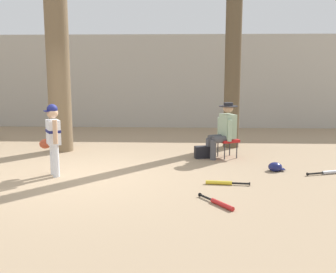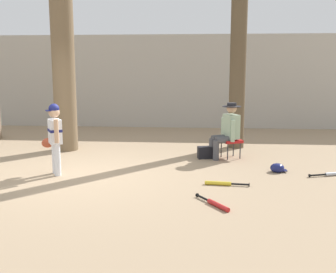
# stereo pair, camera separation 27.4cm
# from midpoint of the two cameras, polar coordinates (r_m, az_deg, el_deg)

# --- Properties ---
(ground_plane) EXTENTS (60.00, 60.00, 0.00)m
(ground_plane) POSITION_cam_midpoint_polar(r_m,az_deg,el_deg) (7.52, -13.78, -5.50)
(ground_plane) COLOR #9E8466
(concrete_back_wall) EXTENTS (18.00, 0.36, 2.98)m
(concrete_back_wall) POSITION_cam_midpoint_polar(r_m,az_deg,el_deg) (13.39, -6.57, 7.75)
(concrete_back_wall) COLOR #ADA89E
(concrete_back_wall) RESTS_ON ground
(tree_near_player) EXTENTS (0.78, 0.78, 4.67)m
(tree_near_player) POSITION_cam_midpoint_polar(r_m,az_deg,el_deg) (9.70, -16.08, 9.46)
(tree_near_player) COLOR brown
(tree_near_player) RESTS_ON ground
(tree_behind_spectator) EXTENTS (0.54, 0.54, 5.28)m
(tree_behind_spectator) POSITION_cam_midpoint_polar(r_m,az_deg,el_deg) (9.91, 8.42, 12.13)
(tree_behind_spectator) COLOR brown
(tree_behind_spectator) RESTS_ON ground
(young_ballplayer) EXTENTS (0.50, 0.52, 1.31)m
(young_ballplayer) POSITION_cam_midpoint_polar(r_m,az_deg,el_deg) (7.54, -17.02, 0.18)
(young_ballplayer) COLOR white
(young_ballplayer) RESTS_ON ground
(folding_stool) EXTENTS (0.53, 0.53, 0.41)m
(folding_stool) POSITION_cam_midpoint_polar(r_m,az_deg,el_deg) (8.82, 7.54, -0.64)
(folding_stool) COLOR red
(folding_stool) RESTS_ON ground
(seated_spectator) EXTENTS (0.67, 0.55, 1.20)m
(seated_spectator) POSITION_cam_midpoint_polar(r_m,az_deg,el_deg) (8.73, 7.02, 1.10)
(seated_spectator) COLOR #47474C
(seated_spectator) RESTS_ON ground
(handbag_beside_stool) EXTENTS (0.37, 0.26, 0.26)m
(handbag_beside_stool) POSITION_cam_midpoint_polar(r_m,az_deg,el_deg) (8.74, 4.04, -2.23)
(handbag_beside_stool) COLOR black
(handbag_beside_stool) RESTS_ON ground
(bat_red_barrel) EXTENTS (0.48, 0.66, 0.07)m
(bat_red_barrel) POSITION_cam_midpoint_polar(r_m,az_deg,el_deg) (5.83, 5.95, -9.41)
(bat_red_barrel) COLOR red
(bat_red_barrel) RESTS_ON ground
(bat_yellow_trainer) EXTENTS (0.74, 0.13, 0.07)m
(bat_yellow_trainer) POSITION_cam_midpoint_polar(r_m,az_deg,el_deg) (6.83, 6.56, -6.54)
(bat_yellow_trainer) COLOR yellow
(bat_yellow_trainer) RESTS_ON ground
(bat_aluminum_silver) EXTENTS (0.80, 0.32, 0.07)m
(bat_aluminum_silver) POSITION_cam_midpoint_polar(r_m,az_deg,el_deg) (7.99, 21.19, -4.74)
(bat_aluminum_silver) COLOR #B7BCC6
(bat_aluminum_silver) RESTS_ON ground
(batting_helmet_navy) EXTENTS (0.31, 0.24, 0.18)m
(batting_helmet_navy) POSITION_cam_midpoint_polar(r_m,az_deg,el_deg) (7.89, 13.99, -4.22)
(batting_helmet_navy) COLOR navy
(batting_helmet_navy) RESTS_ON ground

